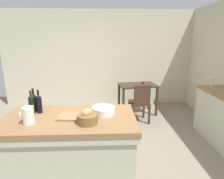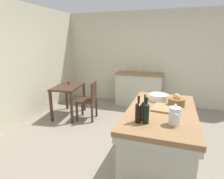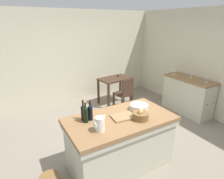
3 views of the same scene
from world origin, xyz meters
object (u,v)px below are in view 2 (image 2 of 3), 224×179
(bread_basket, at_px, (177,101))
(wine_glass_far_left, at_px, (156,70))
(wash_bowl, at_px, (159,97))
(cutting_board, at_px, (163,108))
(pitcher, at_px, (175,116))
(side_cabinet, at_px, (139,89))
(wine_bottle_dark, at_px, (145,110))
(wooden_chair, at_px, (89,99))
(writing_desk, at_px, (68,91))
(island_table, at_px, (160,136))
(wine_bottle_amber, at_px, (138,112))
(wine_glass_left, at_px, (140,69))
(wine_glass_middle, at_px, (123,68))
(wine_bottle_green, at_px, (146,112))

(bread_basket, relative_size, wine_glass_far_left, 1.43)
(wash_bowl, bearing_deg, cutting_board, -166.32)
(pitcher, xyz_separation_m, bread_basket, (0.68, -0.02, -0.04))
(side_cabinet, xyz_separation_m, wine_bottle_dark, (-2.99, -0.61, 0.54))
(wine_bottle_dark, relative_size, wine_glass_far_left, 1.91)
(wooden_chair, bearing_deg, writing_desk, 86.28)
(wooden_chair, distance_m, bread_basket, 2.17)
(island_table, relative_size, pitcher, 6.80)
(wash_bowl, distance_m, cutting_board, 0.39)
(writing_desk, distance_m, cutting_board, 2.58)
(side_cabinet, distance_m, wine_bottle_amber, 3.17)
(side_cabinet, relative_size, wine_bottle_amber, 4.08)
(pitcher, bearing_deg, wine_bottle_amber, 100.35)
(bread_basket, bearing_deg, wine_glass_left, 22.48)
(island_table, distance_m, wine_glass_far_left, 2.70)
(island_table, xyz_separation_m, side_cabinet, (2.57, 0.78, -0.01))
(wine_glass_left, bearing_deg, wine_glass_middle, 104.94)
(wine_bottle_dark, bearing_deg, side_cabinet, 11.55)
(wooden_chair, distance_m, wine_glass_middle, 1.48)
(side_cabinet, xyz_separation_m, wine_glass_far_left, (0.05, -0.43, 0.57))
(wine_bottle_green, bearing_deg, side_cabinet, 11.76)
(pitcher, bearing_deg, wooden_chair, 48.31)
(wine_bottle_dark, bearing_deg, wine_bottle_amber, 145.91)
(wooden_chair, relative_size, wash_bowl, 3.01)
(writing_desk, bearing_deg, wooden_chair, -93.72)
(wine_bottle_dark, bearing_deg, bread_basket, -28.58)
(side_cabinet, xyz_separation_m, cutting_board, (-2.52, -0.79, 0.43))
(pitcher, bearing_deg, bread_basket, -1.73)
(island_table, height_order, wine_bottle_green, wine_bottle_green)
(island_table, bearing_deg, wine_glass_far_left, 7.73)
(wash_bowl, xyz_separation_m, bread_basket, (-0.18, -0.27, 0.02))
(wine_bottle_dark, relative_size, wine_glass_left, 2.03)
(island_table, height_order, wine_glass_middle, wine_glass_middle)
(pitcher, relative_size, wine_glass_far_left, 1.48)
(island_table, height_order, wash_bowl, wash_bowl)
(wooden_chair, distance_m, wine_glass_far_left, 2.01)
(side_cabinet, distance_m, writing_desk, 1.98)
(wash_bowl, distance_m, wine_bottle_green, 0.94)
(wooden_chair, height_order, wash_bowl, wash_bowl)
(cutting_board, height_order, wine_glass_left, wine_glass_left)
(wash_bowl, bearing_deg, island_table, -169.16)
(wine_bottle_green, xyz_separation_m, wine_glass_left, (3.14, 0.66, 0.02))
(writing_desk, height_order, wine_bottle_dark, wine_bottle_dark)
(wine_bottle_green, relative_size, wine_glass_far_left, 1.97)
(island_table, relative_size, cutting_board, 4.67)
(wine_bottle_amber, bearing_deg, wine_glass_left, 10.29)
(side_cabinet, distance_m, wash_bowl, 2.31)
(pitcher, bearing_deg, wine_glass_far_left, 9.74)
(wooden_chair, bearing_deg, wine_glass_far_left, -43.84)
(wash_bowl, xyz_separation_m, wine_bottle_dark, (-0.84, 0.09, 0.08))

